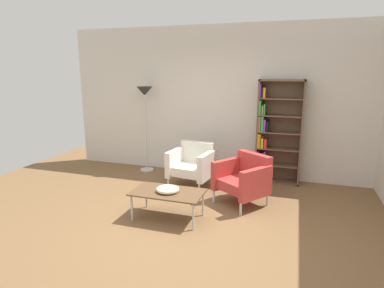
{
  "coord_description": "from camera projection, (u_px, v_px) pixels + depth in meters",
  "views": [
    {
      "loc": [
        1.39,
        -3.75,
        2.06
      ],
      "look_at": [
        -0.1,
        0.84,
        0.95
      ],
      "focal_mm": 30.14,
      "sensor_mm": 36.0,
      "label": 1
    }
  ],
  "objects": [
    {
      "name": "coffee_table_low",
      "position": [
        168.0,
        194.0,
        4.51
      ],
      "size": [
        1.0,
        0.56,
        0.4
      ],
      "color": "brown",
      "rests_on": "ground_plane"
    },
    {
      "name": "armchair_spare_guest",
      "position": [
        192.0,
        164.0,
        5.79
      ],
      "size": [
        0.8,
        0.75,
        0.78
      ],
      "rotation": [
        0.0,
        0.0,
        -0.14
      ],
      "color": "white",
      "rests_on": "ground_plane"
    },
    {
      "name": "plaster_back_panel",
      "position": [
        222.0,
        102.0,
        6.31
      ],
      "size": [
        6.4,
        0.12,
        2.9
      ],
      "primitive_type": "cube",
      "color": "silver",
      "rests_on": "ground_plane"
    },
    {
      "name": "bookshelf_tall",
      "position": [
        275.0,
        133.0,
        5.92
      ],
      "size": [
        0.8,
        0.3,
        1.9
      ],
      "color": "brown",
      "rests_on": "ground_plane"
    },
    {
      "name": "armchair_by_bookshelf",
      "position": [
        244.0,
        178.0,
        5.02
      ],
      "size": [
        0.95,
        0.93,
        0.78
      ],
      "rotation": [
        0.0,
        0.0,
        -0.62
      ],
      "color": "#B73833",
      "rests_on": "ground_plane"
    },
    {
      "name": "floor_lamp_torchiere",
      "position": [
        145.0,
        101.0,
        6.46
      ],
      "size": [
        0.32,
        0.32,
        1.74
      ],
      "color": "silver",
      "rests_on": "ground_plane"
    },
    {
      "name": "decorative_bowl",
      "position": [
        168.0,
        189.0,
        4.5
      ],
      "size": [
        0.32,
        0.32,
        0.05
      ],
      "color": "beige",
      "rests_on": "coffee_table_low"
    },
    {
      "name": "ground_plane",
      "position": [
        180.0,
        226.0,
        4.36
      ],
      "size": [
        8.32,
        8.32,
        0.0
      ],
      "primitive_type": "plane",
      "color": "brown"
    }
  ]
}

